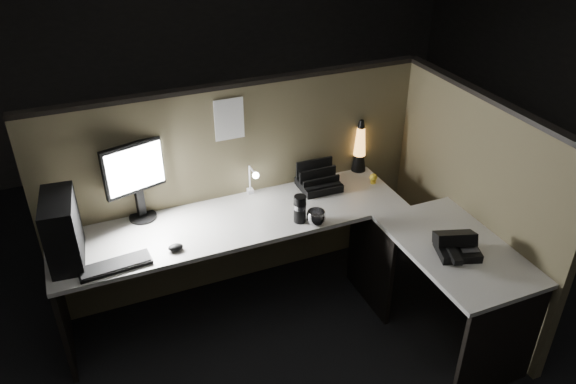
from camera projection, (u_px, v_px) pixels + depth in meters
name	position (u px, v px, depth m)	size (l,w,h in m)	color
floor	(291.00, 358.00, 3.58)	(6.00, 6.00, 0.00)	black
room_shell	(292.00, 125.00, 2.74)	(6.00, 6.00, 6.00)	silver
partition_back	(239.00, 188.00, 3.92)	(2.66, 0.06, 1.50)	brown
partition_right	(470.00, 208.00, 3.71)	(0.06, 1.66, 1.50)	brown
desk	(302.00, 256.00, 3.54)	(2.60, 1.60, 0.73)	beige
pc_tower	(62.00, 230.00, 3.17)	(0.17, 0.39, 0.41)	black
monitor	(136.00, 174.00, 3.49)	(0.41, 0.18, 0.53)	black
keyboard	(115.00, 266.00, 3.20)	(0.41, 0.14, 0.02)	black
mouse	(176.00, 247.00, 3.34)	(0.09, 0.06, 0.04)	black
clip_lamp	(253.00, 180.00, 3.80)	(0.04, 0.18, 0.23)	white
organizer	(318.00, 181.00, 3.96)	(0.28, 0.25, 0.21)	black
lava_lamp	(360.00, 150.00, 4.11)	(0.11, 0.11, 0.40)	black
travel_mug	(300.00, 209.00, 3.56)	(0.08, 0.08, 0.19)	black
steel_mug	(316.00, 218.00, 3.56)	(0.12, 0.12, 0.10)	silver
figurine	(373.00, 177.00, 4.00)	(0.06, 0.06, 0.06)	gold
pinned_paper	(229.00, 119.00, 3.60)	(0.20, 0.00, 0.28)	white
desk_phone	(456.00, 245.00, 3.30)	(0.29, 0.28, 0.14)	black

